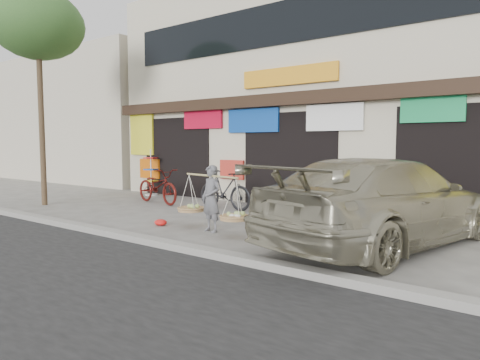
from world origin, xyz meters
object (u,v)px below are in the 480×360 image
Objects in this scene: street_tree at (38,26)px; suv at (384,202)px; bike_0 at (157,186)px; display_rack at (151,177)px; bike_1 at (224,190)px; bike_2 at (295,194)px; street_vendor at (211,202)px.

street_tree reaches higher than suv.
display_rack reaches higher than bike_0.
street_tree is at bearing 119.31° from bike_1.
display_rack is at bearing 78.45° from street_tree.
display_rack is at bearing -2.73° from suv.
suv is (3.10, -2.31, 0.30)m from bike_2.
street_tree is at bearing 124.67° from bike_2.
bike_1 is 0.31× the size of suv.
bike_2 is at bearing -64.00° from bike_1.
bike_0 is at bearing 162.06° from street_vendor.
street_tree is 3.41× the size of bike_1.
suv is at bearing -90.01° from bike_0.
bike_0 is at bearing 3.23° from suv.
suv is 3.55× the size of display_rack.
bike_0 is 2.41m from bike_1.
street_tree is 7.15m from bike_1.
bike_1 is (2.39, 0.27, 0.02)m from bike_0.
bike_1 reaches higher than bike_0.
bike_2 is at bearing 99.07° from street_vendor.
street_vendor is (6.51, -0.01, -4.55)m from street_tree.
street_tree is 3.08× the size of bike_0.
bike_2 is 3.88m from suv.
street_vendor reaches higher than bike_2.
street_tree reaches higher than street_vendor.
bike_0 is 4.29m from bike_2.
street_tree is at bearing -101.55° from display_rack.
bike_1 is (4.85, 2.49, -4.63)m from street_tree.
bike_0 is 0.35× the size of suv.
street_tree is 8.75m from bike_2.
suv is (4.87, -1.52, 0.24)m from bike_1.
street_tree is 5.71m from bike_0.
display_rack is (-9.00, 2.55, -0.13)m from suv.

